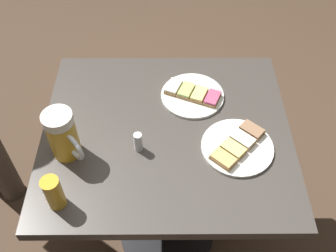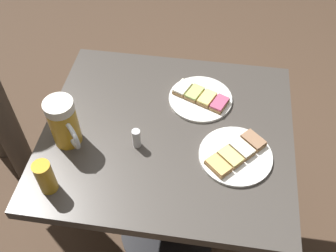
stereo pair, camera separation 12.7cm
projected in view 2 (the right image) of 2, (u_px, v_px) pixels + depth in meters
ground_plane at (168, 230)px, 1.84m from camera, size 6.00×6.00×0.00m
cafe_table at (168, 158)px, 1.40m from camera, size 0.73×0.81×0.74m
plate_near at (236, 155)px, 1.20m from camera, size 0.23×0.23×0.03m
plate_far at (201, 98)px, 1.36m from camera, size 0.22×0.22×0.03m
beer_mug at (64, 123)px, 1.19m from camera, size 0.12×0.12×0.17m
beer_glass_small at (45, 177)px, 1.10m from camera, size 0.05×0.05×0.11m
salt_shaker at (136, 138)px, 1.22m from camera, size 0.03×0.03×0.07m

